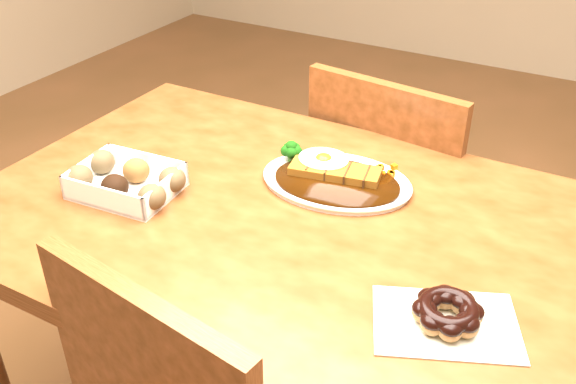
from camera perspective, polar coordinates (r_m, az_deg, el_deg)
The scene contains 5 objects.
table at distance 1.26m, azimuth -0.21°, elevation -5.70°, with size 1.20×0.80×0.75m.
chair_far at distance 1.75m, azimuth 9.70°, elevation -1.19°, with size 0.47×0.47×0.87m.
katsu_curry_plate at distance 1.29m, azimuth 4.16°, elevation 1.34°, with size 0.32×0.25×0.06m.
donut_box at distance 1.30m, azimuth -14.22°, elevation 1.06°, with size 0.23×0.17×0.06m.
pon_de_ring at distance 0.99m, azimuth 13.98°, elevation -10.42°, with size 0.26×0.22×0.04m.
Camera 1 is at (0.49, -0.87, 1.42)m, focal length 40.00 mm.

